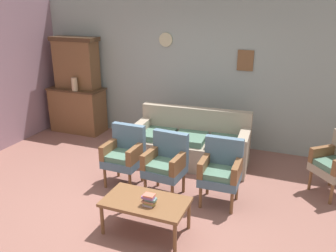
# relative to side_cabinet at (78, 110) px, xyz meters

# --- Properties ---
(ground_plane) EXTENTS (7.68, 7.68, 0.00)m
(ground_plane) POSITION_rel_side_cabinet_xyz_m (2.47, -2.25, -0.47)
(ground_plane) COLOR #84564C
(wall_back_with_decor) EXTENTS (6.40, 0.09, 2.70)m
(wall_back_with_decor) POSITION_rel_side_cabinet_xyz_m (2.48, 0.38, 0.89)
(wall_back_with_decor) COLOR #939E99
(wall_back_with_decor) RESTS_ON ground
(side_cabinet) EXTENTS (1.16, 0.55, 0.93)m
(side_cabinet) POSITION_rel_side_cabinet_xyz_m (0.00, 0.00, 0.00)
(side_cabinet) COLOR brown
(side_cabinet) RESTS_ON ground
(cabinet_upper_hutch) EXTENTS (0.99, 0.38, 1.03)m
(cabinet_upper_hutch) POSITION_rel_side_cabinet_xyz_m (-0.00, 0.08, 0.98)
(cabinet_upper_hutch) COLOR brown
(cabinet_upper_hutch) RESTS_ON side_cabinet
(vase_on_cabinet) EXTENTS (0.12, 0.12, 0.26)m
(vase_on_cabinet) POSITION_rel_side_cabinet_xyz_m (0.11, -0.18, 0.59)
(vase_on_cabinet) COLOR tan
(vase_on_cabinet) RESTS_ON side_cabinet
(floral_couch) EXTENTS (1.97, 0.92, 0.90)m
(floral_couch) POSITION_rel_side_cabinet_xyz_m (2.72, -0.61, -0.14)
(floral_couch) COLOR gray
(floral_couch) RESTS_ON ground
(armchair_by_doorway) EXTENTS (0.53, 0.50, 0.90)m
(armchair_by_doorway) POSITION_rel_side_cabinet_xyz_m (2.02, -1.69, 0.03)
(armchair_by_doorway) COLOR slate
(armchair_by_doorway) RESTS_ON ground
(armchair_row_middle) EXTENTS (0.56, 0.53, 0.90)m
(armchair_row_middle) POSITION_rel_side_cabinet_xyz_m (2.72, -1.75, 0.03)
(armchair_row_middle) COLOR slate
(armchair_row_middle) RESTS_ON ground
(armchair_near_cabinet) EXTENTS (0.53, 0.50, 0.90)m
(armchair_near_cabinet) POSITION_rel_side_cabinet_xyz_m (3.49, -1.69, 0.03)
(armchair_near_cabinet) COLOR slate
(armchair_near_cabinet) RESTS_ON ground
(coffee_table) EXTENTS (1.00, 0.56, 0.42)m
(coffee_table) POSITION_rel_side_cabinet_xyz_m (2.82, -2.66, -0.09)
(coffee_table) COLOR brown
(coffee_table) RESTS_ON ground
(book_stack_on_table) EXTENTS (0.16, 0.10, 0.14)m
(book_stack_on_table) POSITION_rel_side_cabinet_xyz_m (2.91, -2.74, 0.02)
(book_stack_on_table) COLOR #BBA0AE
(book_stack_on_table) RESTS_ON coffee_table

